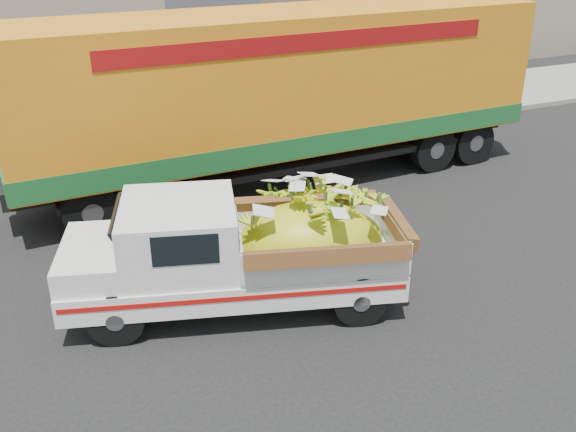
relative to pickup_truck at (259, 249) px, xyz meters
name	(u,v)px	position (x,y,z in m)	size (l,w,h in m)	color
ground	(300,284)	(0.82, 0.23, -0.95)	(100.00, 100.00, 0.00)	black
curb	(186,155)	(0.82, 7.03, -0.88)	(60.00, 0.25, 0.15)	gray
sidewalk	(165,132)	(0.82, 9.13, -0.88)	(60.00, 4.00, 0.14)	gray
pickup_truck	(259,249)	(0.00, 0.00, 0.00)	(5.36, 3.19, 1.77)	black
semi_trailer	(284,90)	(2.46, 4.58, 1.17)	(12.03, 2.95, 3.80)	black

